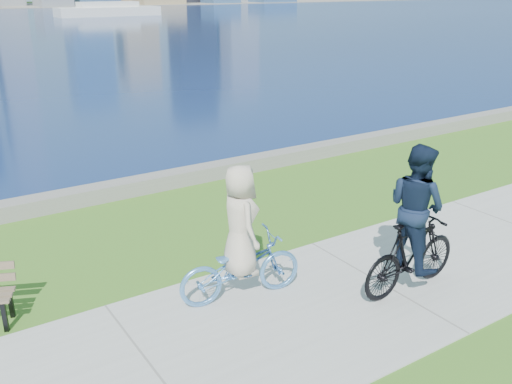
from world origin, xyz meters
TOP-DOWN VIEW (x-y plane):
  - ground at (0.00, 0.00)m, footprint 320.00×320.00m
  - concrete_path at (0.00, 0.00)m, footprint 80.00×3.50m
  - seawall at (0.00, 6.20)m, footprint 90.00×0.50m
  - ferry_far at (27.89, 80.16)m, footprint 15.03×4.29m
  - cyclist_woman at (1.86, 0.84)m, footprint 0.99×2.05m
  - cyclist_man at (4.22, -0.41)m, footprint 0.76×2.01m

SIDE VIEW (x-z plane):
  - ground at x=0.00m, z-range 0.00..0.00m
  - concrete_path at x=0.00m, z-range 0.00..0.02m
  - seawall at x=0.00m, z-range 0.00..0.35m
  - cyclist_woman at x=1.86m, z-range -0.26..1.89m
  - ferry_far at x=27.89m, z-range -0.17..1.87m
  - cyclist_man at x=4.22m, z-range -0.17..2.22m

